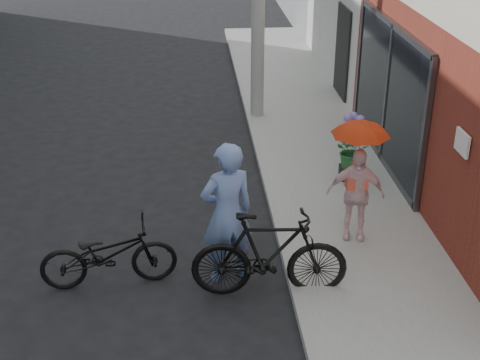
{
  "coord_description": "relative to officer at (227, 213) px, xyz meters",
  "views": [
    {
      "loc": [
        -0.35,
        -7.52,
        5.17
      ],
      "look_at": [
        0.32,
        0.8,
        1.1
      ],
      "focal_mm": 50.0,
      "sensor_mm": 36.0,
      "label": 1
    }
  ],
  "objects": [
    {
      "name": "planter",
      "position": [
        2.31,
        2.7,
        -0.77
      ],
      "size": [
        0.38,
        0.38,
        0.19
      ],
      "primitive_type": "cube",
      "rotation": [
        0.0,
        0.0,
        -0.06
      ],
      "color": "black",
      "rests_on": "sidewalk"
    },
    {
      "name": "bike_right",
      "position": [
        0.51,
        -0.43,
        -0.39
      ],
      "size": [
        2.03,
        0.69,
        1.2
      ],
      "primitive_type": "imported",
      "rotation": [
        0.0,
        0.0,
        1.51
      ],
      "color": "black",
      "rests_on": "ground"
    },
    {
      "name": "potted_plant",
      "position": [
        2.31,
        2.7,
        -0.36
      ],
      "size": [
        0.58,
        0.5,
        0.64
      ],
      "primitive_type": "imported",
      "color": "#286430",
      "rests_on": "planter"
    },
    {
      "name": "kimono_woman",
      "position": [
        1.88,
        0.74,
        -0.17
      ],
      "size": [
        0.87,
        0.51,
        1.39
      ],
      "primitive_type": "imported",
      "rotation": [
        0.0,
        0.0,
        -0.23
      ],
      "color": "#FFD5DB",
      "rests_on": "sidewalk"
    },
    {
      "name": "sidewalk",
      "position": [
        2.01,
        1.94,
        -0.93
      ],
      "size": [
        2.2,
        24.0,
        0.12
      ],
      "primitive_type": "cube",
      "color": "gray",
      "rests_on": "ground"
    },
    {
      "name": "parasol",
      "position": [
        1.88,
        0.74,
        0.87
      ],
      "size": [
        0.78,
        0.78,
        0.68
      ],
      "primitive_type": "imported",
      "color": "#E8471B",
      "rests_on": "kimono_woman"
    },
    {
      "name": "bike_left",
      "position": [
        -1.57,
        -0.03,
        -0.52
      ],
      "size": [
        1.84,
        0.8,
        0.94
      ],
      "primitive_type": "imported",
      "rotation": [
        0.0,
        0.0,
        1.67
      ],
      "color": "black",
      "rests_on": "ground"
    },
    {
      "name": "officer",
      "position": [
        0.0,
        0.0,
        0.0
      ],
      "size": [
        0.83,
        0.66,
        1.98
      ],
      "primitive_type": "imported",
      "rotation": [
        0.0,
        0.0,
        3.43
      ],
      "color": "#6B84BF",
      "rests_on": "ground"
    },
    {
      "name": "ground",
      "position": [
        -0.09,
        -0.06,
        -0.99
      ],
      "size": [
        80.0,
        80.0,
        0.0
      ],
      "primitive_type": "plane",
      "color": "black",
      "rests_on": "ground"
    },
    {
      "name": "curb",
      "position": [
        0.85,
        1.94,
        -0.93
      ],
      "size": [
        0.12,
        24.0,
        0.12
      ],
      "primitive_type": "cube",
      "color": "#9E9E99",
      "rests_on": "ground"
    }
  ]
}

